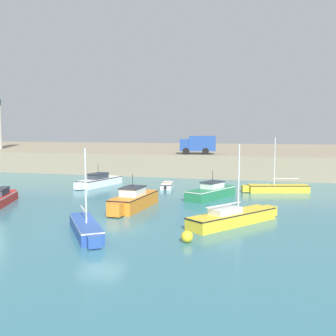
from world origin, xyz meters
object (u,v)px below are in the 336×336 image
object	(u,v)px
sailboat_blue_1	(86,227)
motorboat_orange_5	(133,200)
mooring_buoy	(187,237)
sailboat_yellow_3	(277,188)
sailboat_yellow_8	(234,217)
truck_on_quay	(198,144)
motorboat_white_7	(99,181)
dinghy_white_6	(167,185)
motorboat_green_0	(212,192)

from	to	relation	value
sailboat_blue_1	motorboat_orange_5	world-z (taller)	sailboat_blue_1
sailboat_blue_1	mooring_buoy	bearing A→B (deg)	-0.19
sailboat_blue_1	sailboat_yellow_3	distance (m)	20.50
sailboat_yellow_8	sailboat_yellow_3	bearing A→B (deg)	79.39
sailboat_yellow_3	truck_on_quay	size ratio (longest dim) A/B	1.33
motorboat_white_7	sailboat_yellow_8	bearing A→B (deg)	-40.37
motorboat_orange_5	mooring_buoy	xyz separation A→B (m)	(5.61, -7.32, -0.32)
sailboat_blue_1	motorboat_white_7	bearing A→B (deg)	113.19
dinghy_white_6	sailboat_yellow_3	bearing A→B (deg)	0.83
sailboat_yellow_8	motorboat_white_7	bearing A→B (deg)	139.63
sailboat_yellow_3	motorboat_white_7	distance (m)	17.36
sailboat_yellow_3	sailboat_yellow_8	world-z (taller)	sailboat_yellow_3
sailboat_blue_1	motorboat_orange_5	distance (m)	7.30
motorboat_orange_5	dinghy_white_6	size ratio (longest dim) A/B	1.69
sailboat_yellow_8	motorboat_orange_5	bearing A→B (deg)	159.58
motorboat_white_7	mooring_buoy	world-z (taller)	motorboat_white_7
motorboat_orange_5	mooring_buoy	bearing A→B (deg)	-52.50
motorboat_green_0	dinghy_white_6	xyz separation A→B (m)	(-5.13, 4.57, -0.26)
motorboat_green_0	dinghy_white_6	distance (m)	6.87
sailboat_blue_1	truck_on_quay	distance (m)	28.43
motorboat_orange_5	dinghy_white_6	bearing A→B (deg)	91.98
sailboat_yellow_8	truck_on_quay	size ratio (longest dim) A/B	1.40
mooring_buoy	motorboat_orange_5	bearing A→B (deg)	127.50
motorboat_green_0	sailboat_blue_1	bearing A→B (deg)	-109.96
sailboat_yellow_3	motorboat_white_7	bearing A→B (deg)	-177.45
sailboat_yellow_3	motorboat_orange_5	distance (m)	14.56
motorboat_white_7	sailboat_yellow_8	size ratio (longest dim) A/B	1.00
sailboat_yellow_3	truck_on_quay	world-z (taller)	sailboat_yellow_3
dinghy_white_6	sailboat_yellow_8	size ratio (longest dim) A/B	0.58
truck_on_quay	sailboat_blue_1	bearing A→B (deg)	-91.37
sailboat_yellow_3	motorboat_white_7	size ratio (longest dim) A/B	0.95
sailboat_yellow_8	mooring_buoy	size ratio (longest dim) A/B	10.50
mooring_buoy	truck_on_quay	distance (m)	28.88
motorboat_green_0	sailboat_yellow_8	size ratio (longest dim) A/B	0.93
motorboat_green_0	dinghy_white_6	size ratio (longest dim) A/B	1.62
dinghy_white_6	sailboat_yellow_8	distance (m)	15.38
sailboat_blue_1	motorboat_orange_5	bearing A→B (deg)	89.85
motorboat_orange_5	truck_on_quay	bearing A→B (deg)	88.20
dinghy_white_6	mooring_buoy	world-z (taller)	mooring_buoy
truck_on_quay	sailboat_yellow_8	bearing A→B (deg)	-73.94
mooring_buoy	truck_on_quay	xyz separation A→B (m)	(-4.96, 28.22, 3.62)
motorboat_white_7	truck_on_quay	bearing A→B (deg)	54.12
mooring_buoy	sailboat_blue_1	bearing A→B (deg)	179.81
dinghy_white_6	sailboat_yellow_8	world-z (taller)	sailboat_yellow_8
sailboat_yellow_3	dinghy_white_6	distance (m)	10.34
motorboat_green_0	sailboat_yellow_3	size ratio (longest dim) A/B	0.98
motorboat_green_0	sailboat_yellow_3	bearing A→B (deg)	42.15
motorboat_green_0	sailboat_yellow_3	world-z (taller)	sailboat_yellow_3
dinghy_white_6	motorboat_white_7	size ratio (longest dim) A/B	0.58
dinghy_white_6	motorboat_white_7	distance (m)	7.03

